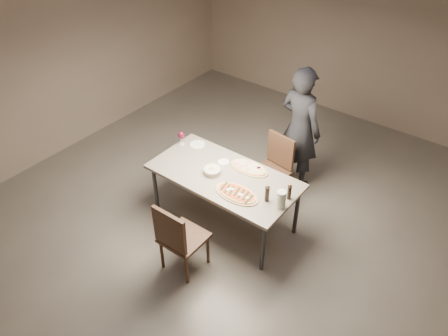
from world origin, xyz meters
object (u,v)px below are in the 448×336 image
Objects in this scene: pepper_mill_left at (289,192)px; chair_far at (274,165)px; bread_basket at (212,170)px; carafe at (281,199)px; chair_near at (178,236)px; dining_table at (224,178)px; zucchini_pizza at (237,193)px; ham_pizza at (249,168)px; diner at (300,129)px.

pepper_mill_left is 1.00m from chair_far.
bread_basket is 0.96m from carafe.
chair_near is (0.22, -0.87, -0.26)m from bread_basket.
bread_basket is at bearing 76.43° from chair_far.
dining_table is 1.96× the size of chair_far.
zucchini_pizza is 1.09× the size of ham_pizza.
bread_basket reaches higher than ham_pizza.
chair_near is (-0.74, -1.03, -0.31)m from pepper_mill_left.
diner reaches higher than pepper_mill_left.
diner is (0.08, 0.46, 0.36)m from chair_far.
diner is (0.42, 1.34, 0.08)m from bread_basket.
dining_table is at bearing 174.50° from carafe.
ham_pizza is (0.17, 0.28, 0.07)m from dining_table.
diner is at bearing 107.14° from ham_pizza.
bread_basket is 0.22× the size of chair_near.
dining_table is at bearing 27.37° from bread_basket.
bread_basket is (-0.46, 0.13, 0.03)m from zucchini_pizza.
carafe is 1.17m from chair_near.
pepper_mill_left reaches higher than zucchini_pizza.
chair_near is at bearing -130.86° from carafe.
zucchini_pizza is 0.52m from carafe.
dining_table is 0.34m from ham_pizza.
ham_pizza is at bearing 164.41° from pepper_mill_left.
zucchini_pizza is at bearing -31.20° from dining_table.
chair_near is 1.03× the size of chair_far.
carafe is 1.14m from chair_far.
bread_basket is at bearing -106.90° from ham_pizza.
pepper_mill_left is 0.11× the size of diner.
pepper_mill_left is 0.92× the size of carafe.
zucchini_pizza reaches higher than dining_table.
zucchini_pizza is at bearing 104.27° from chair_far.
ham_pizza reaches higher than dining_table.
zucchini_pizza is 2.55× the size of carafe.
zucchini_pizza is 1.47m from diner.
pepper_mill_left is (0.96, 0.16, 0.05)m from bread_basket.
diner reaches higher than carafe.
chair_near is at bearing 93.72° from chair_far.
ham_pizza is at bearing 85.60° from chair_near.
diner is at bearing 77.10° from dining_table.
carafe is 1.45m from diner.
diner reaches higher than bread_basket.
dining_table is at bearing -97.56° from ham_pizza.
zucchini_pizza is at bearing -47.75° from ham_pizza.
zucchini_pizza is 0.32× the size of diner.
dining_table is 1.31m from diner.
chair_near is at bearing -84.38° from dining_table.
chair_near reaches higher than zucchini_pizza.
chair_near is (-0.74, -0.85, -0.33)m from carafe.
dining_table is 0.85m from carafe.
chair_far is (0.04, 0.53, -0.25)m from ham_pizza.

